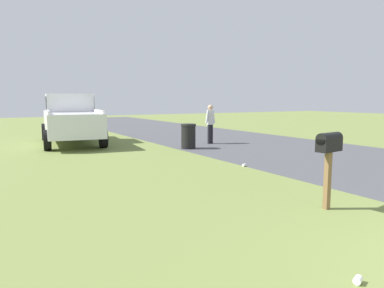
# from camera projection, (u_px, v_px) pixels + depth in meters

# --- Properties ---
(road_asphalt) EXTENTS (60.00, 6.92, 0.01)m
(road_asphalt) POSITION_uv_depth(u_px,v_px,m) (364.00, 162.00, 10.73)
(road_asphalt) COLOR #47474C
(road_asphalt) RESTS_ON ground
(mailbox) EXTENTS (0.27, 0.54, 1.31)m
(mailbox) POSITION_uv_depth(u_px,v_px,m) (329.00, 148.00, 6.08)
(mailbox) COLOR brown
(mailbox) RESTS_ON ground
(pickup_truck) EXTENTS (5.78, 2.78, 2.09)m
(pickup_truck) POSITION_uv_depth(u_px,v_px,m) (71.00, 117.00, 15.37)
(pickup_truck) COLOR silver
(pickup_truck) RESTS_ON ground
(trash_bin) EXTENTS (0.57, 0.57, 0.94)m
(trash_bin) POSITION_uv_depth(u_px,v_px,m) (188.00, 136.00, 13.70)
(trash_bin) COLOR black
(trash_bin) RESTS_ON ground
(pedestrian) EXTENTS (0.30, 0.55, 1.63)m
(pedestrian) POSITION_uv_depth(u_px,v_px,m) (210.00, 121.00, 15.16)
(pedestrian) COLOR black
(pedestrian) RESTS_ON ground
(litter_cup_midfield_b) EXTENTS (0.11, 0.12, 0.08)m
(litter_cup_midfield_b) POSITION_uv_depth(u_px,v_px,m) (358.00, 280.00, 3.69)
(litter_cup_midfield_b) COLOR white
(litter_cup_midfield_b) RESTS_ON ground
(litter_cup_near_hydrant) EXTENTS (0.11, 0.12, 0.08)m
(litter_cup_near_hydrant) POSITION_uv_depth(u_px,v_px,m) (244.00, 165.00, 10.09)
(litter_cup_near_hydrant) COLOR white
(litter_cup_near_hydrant) RESTS_ON ground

